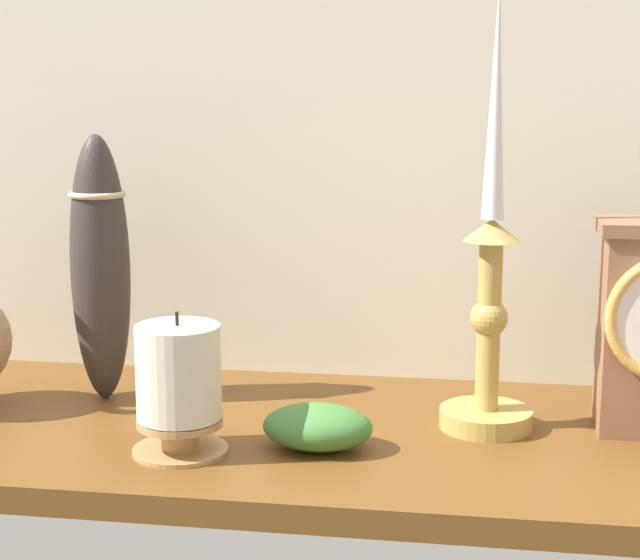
# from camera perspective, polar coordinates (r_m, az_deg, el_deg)

# --- Properties ---
(ground_plane) EXTENTS (1.00, 0.36, 0.02)m
(ground_plane) POSITION_cam_1_polar(r_m,az_deg,el_deg) (0.96, -0.16, -8.91)
(ground_plane) COLOR brown
(back_wall) EXTENTS (1.20, 0.02, 0.65)m
(back_wall) POSITION_cam_1_polar(r_m,az_deg,el_deg) (1.09, 1.39, 11.46)
(back_wall) COLOR silver
(back_wall) RESTS_ON ground_plane
(candlestick_tall_left) EXTENTS (0.09, 0.09, 0.41)m
(candlestick_tall_left) POSITION_cam_1_polar(r_m,az_deg,el_deg) (0.94, 9.50, -0.90)
(candlestick_tall_left) COLOR tan
(candlestick_tall_left) RESTS_ON ground_plane
(pillar_candle_front) EXTENTS (0.08, 0.08, 0.13)m
(pillar_candle_front) POSITION_cam_1_polar(r_m,az_deg,el_deg) (0.89, -7.92, -5.91)
(pillar_candle_front) COLOR tan
(pillar_candle_front) RESTS_ON ground_plane
(tall_ceramic_vase) EXTENTS (0.06, 0.06, 0.27)m
(tall_ceramic_vase) POSITION_cam_1_polar(r_m,az_deg,el_deg) (1.04, -12.22, 0.69)
(tall_ceramic_vase) COLOR #342D2A
(tall_ceramic_vase) RESTS_ON ground_plane
(ivy_sprig) EXTENTS (0.10, 0.07, 0.04)m
(ivy_sprig) POSITION_cam_1_polar(r_m,az_deg,el_deg) (0.90, -0.13, -8.24)
(ivy_sprig) COLOR #417936
(ivy_sprig) RESTS_ON ground_plane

